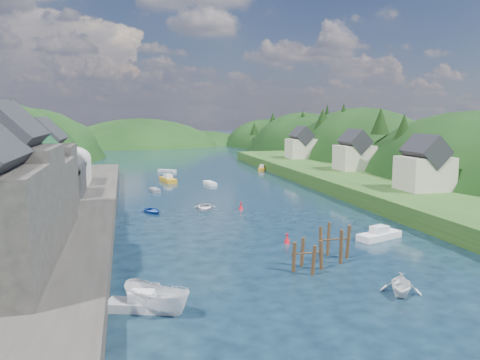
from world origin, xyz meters
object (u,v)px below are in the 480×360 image
object	(u,v)px
piling_cluster_far	(334,245)
channel_buoy_far	(241,206)
piling_cluster_near	(308,259)
channel_buoy_near	(287,239)

from	to	relation	value
piling_cluster_far	channel_buoy_far	bearing A→B (deg)	96.62
piling_cluster_near	piling_cluster_far	distance (m)	4.42
piling_cluster_near	channel_buoy_far	distance (m)	27.48
piling_cluster_near	channel_buoy_near	bearing A→B (deg)	82.10
piling_cluster_near	channel_buoy_near	xyz separation A→B (m)	(1.22, 8.81, -0.58)
piling_cluster_far	channel_buoy_far	size ratio (longest dim) A/B	3.50
piling_cluster_near	piling_cluster_far	bearing A→B (deg)	33.29
piling_cluster_near	piling_cluster_far	size ratio (longest dim) A/B	0.85
piling_cluster_far	piling_cluster_near	bearing A→B (deg)	-146.71
channel_buoy_near	channel_buoy_far	distance (m)	18.66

